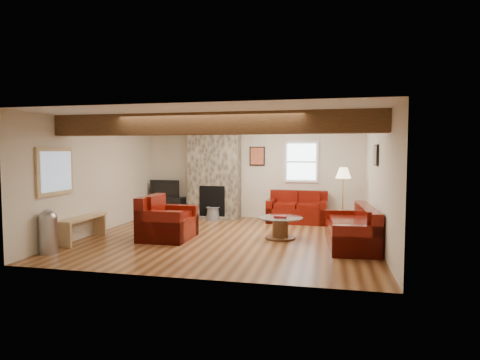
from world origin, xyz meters
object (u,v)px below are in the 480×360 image
object	(u,v)px
television	(166,189)
floor_lamp	(343,176)
loveseat	(297,207)
armchair_red	(168,218)
sofa_three	(350,226)
tv_cabinet	(166,206)
coffee_table	(280,228)

from	to	relation	value
television	floor_lamp	world-z (taller)	floor_lamp
loveseat	television	distance (m)	3.77
armchair_red	floor_lamp	distance (m)	4.30
armchair_red	floor_lamp	bearing A→B (deg)	-58.25
loveseat	television	world-z (taller)	television
television	floor_lamp	bearing A→B (deg)	-8.00
sofa_three	television	distance (m)	5.63
tv_cabinet	sofa_three	bearing A→B (deg)	-28.64
coffee_table	sofa_three	bearing A→B (deg)	-13.20
sofa_three	coffee_table	size ratio (longest dim) A/B	2.13
coffee_table	tv_cabinet	world-z (taller)	tv_cabinet
television	floor_lamp	size ratio (longest dim) A/B	0.60
armchair_red	floor_lamp	size ratio (longest dim) A/B	0.77
floor_lamp	coffee_table	bearing A→B (deg)	-128.11
sofa_three	loveseat	bearing A→B (deg)	-157.19
coffee_table	loveseat	bearing A→B (deg)	84.47
tv_cabinet	television	world-z (taller)	television
sofa_three	floor_lamp	size ratio (longest dim) A/B	1.39
floor_lamp	armchair_red	bearing A→B (deg)	-148.80
armchair_red	television	world-z (taller)	television
television	loveseat	bearing A→B (deg)	-4.59
armchair_red	television	xyz separation A→B (m)	(-1.24, 2.87, 0.33)
sofa_three	armchair_red	size ratio (longest dim) A/B	1.80
loveseat	coffee_table	xyz separation A→B (m)	(-0.20, -2.07, -0.17)
sofa_three	tv_cabinet	world-z (taller)	sofa_three
loveseat	coffee_table	world-z (taller)	loveseat
loveseat	floor_lamp	world-z (taller)	floor_lamp
coffee_table	floor_lamp	bearing A→B (deg)	51.89
television	floor_lamp	distance (m)	4.93
television	floor_lamp	xyz separation A→B (m)	(4.86, -0.68, 0.45)
armchair_red	floor_lamp	xyz separation A→B (m)	(3.61, 2.19, 0.78)
coffee_table	television	size ratio (longest dim) A/B	1.08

